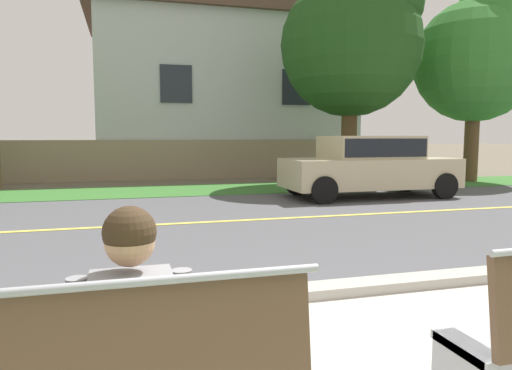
{
  "coord_description": "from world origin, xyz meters",
  "views": [
    {
      "loc": [
        -1.21,
        -1.74,
        1.54
      ],
      "look_at": [
        0.19,
        3.26,
        1.0
      ],
      "focal_mm": 33.2,
      "sensor_mm": 36.0,
      "label": 1
    }
  ],
  "objects_px": {
    "seated_person_grey": "(132,331)",
    "shade_tree_left": "(356,35)",
    "car_beige_near": "(369,163)",
    "shade_tree_centre": "(480,52)"
  },
  "relations": [
    {
      "from": "seated_person_grey",
      "to": "shade_tree_left",
      "type": "relative_size",
      "value": 0.18
    },
    {
      "from": "car_beige_near",
      "to": "shade_tree_centre",
      "type": "bearing_deg",
      "value": 26.36
    },
    {
      "from": "car_beige_near",
      "to": "shade_tree_centre",
      "type": "height_order",
      "value": "shade_tree_centre"
    },
    {
      "from": "seated_person_grey",
      "to": "shade_tree_centre",
      "type": "distance_m",
      "value": 16.45
    },
    {
      "from": "seated_person_grey",
      "to": "car_beige_near",
      "type": "xyz_separation_m",
      "value": [
        5.93,
        8.53,
        0.18
      ]
    },
    {
      "from": "shade_tree_centre",
      "to": "car_beige_near",
      "type": "bearing_deg",
      "value": -153.64
    },
    {
      "from": "seated_person_grey",
      "to": "shade_tree_centre",
      "type": "height_order",
      "value": "shade_tree_centre"
    },
    {
      "from": "shade_tree_left",
      "to": "shade_tree_centre",
      "type": "distance_m",
      "value": 4.63
    },
    {
      "from": "seated_person_grey",
      "to": "shade_tree_left",
      "type": "xyz_separation_m",
      "value": [
        6.82,
        11.1,
        3.87
      ]
    },
    {
      "from": "seated_person_grey",
      "to": "car_beige_near",
      "type": "bearing_deg",
      "value": 55.22
    }
  ]
}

